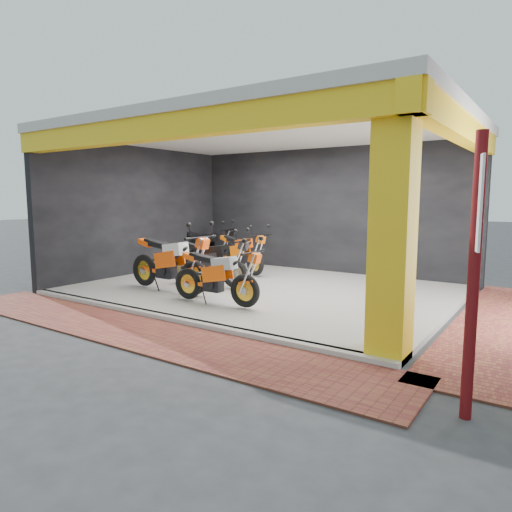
% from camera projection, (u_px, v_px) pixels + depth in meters
% --- Properties ---
extents(ground, '(80.00, 80.00, 0.00)m').
position_uv_depth(ground, '(208.00, 310.00, 8.78)').
color(ground, '#2D2D30').
rests_on(ground, ground).
extents(showroom_floor, '(8.00, 6.00, 0.10)m').
position_uv_depth(showroom_floor, '(265.00, 290.00, 10.42)').
color(showroom_floor, silver).
rests_on(showroom_floor, ground).
extents(showroom_ceiling, '(8.40, 6.40, 0.20)m').
position_uv_depth(showroom_ceiling, '(265.00, 131.00, 9.97)').
color(showroom_ceiling, beige).
rests_on(showroom_ceiling, corner_column).
extents(back_wall, '(8.20, 0.20, 3.50)m').
position_uv_depth(back_wall, '(325.00, 212.00, 12.75)').
color(back_wall, black).
rests_on(back_wall, ground).
extents(left_wall, '(0.20, 6.20, 3.50)m').
position_uv_depth(left_wall, '(140.00, 212.00, 12.48)').
color(left_wall, black).
rests_on(left_wall, ground).
extents(corner_column, '(0.50, 0.50, 3.50)m').
position_uv_depth(corner_column, '(393.00, 228.00, 5.86)').
color(corner_column, yellow).
rests_on(corner_column, ground).
extents(header_beam_front, '(8.40, 0.30, 0.40)m').
position_uv_depth(header_beam_front, '(167.00, 127.00, 7.54)').
color(header_beam_front, yellow).
rests_on(header_beam_front, corner_column).
extents(header_beam_right, '(0.30, 6.40, 0.40)m').
position_uv_depth(header_beam_right, '(462.00, 129.00, 7.78)').
color(header_beam_right, yellow).
rests_on(header_beam_right, corner_column).
extents(floor_kerb, '(8.00, 0.20, 0.10)m').
position_uv_depth(floor_kerb, '(170.00, 319.00, 7.94)').
color(floor_kerb, silver).
rests_on(floor_kerb, ground).
extents(paver_front, '(9.00, 1.40, 0.03)m').
position_uv_depth(paver_front, '(136.00, 331.00, 7.30)').
color(paver_front, brown).
rests_on(paver_front, ground).
extents(paver_right, '(1.40, 7.00, 0.03)m').
position_uv_depth(paver_right, '(501.00, 324.00, 7.75)').
color(paver_right, brown).
rests_on(paver_right, ground).
extents(signpost, '(0.13, 0.38, 2.75)m').
position_uv_depth(signpost, '(474.00, 266.00, 4.27)').
color(signpost, '#610E10').
rests_on(signpost, ground).
extents(moto_hero, '(2.46, 0.99, 1.49)m').
position_uv_depth(moto_hero, '(194.00, 261.00, 9.47)').
color(moto_hero, '#FE500A').
rests_on(moto_hero, showroom_floor).
extents(moto_row_a, '(2.12, 0.87, 1.28)m').
position_uv_depth(moto_row_a, '(245.00, 275.00, 8.36)').
color(moto_row_a, '#FF570A').
rests_on(moto_row_a, showroom_floor).
extents(moto_row_b, '(2.25, 1.11, 1.32)m').
position_uv_depth(moto_row_b, '(235.00, 260.00, 10.15)').
color(moto_row_b, black).
rests_on(moto_row_b, showroom_floor).
extents(moto_row_c, '(2.26, 1.34, 1.30)m').
position_uv_depth(moto_row_c, '(255.00, 252.00, 11.84)').
color(moto_row_c, '#E76109').
rests_on(moto_row_c, showroom_floor).
extents(moto_row_d, '(2.26, 1.10, 1.33)m').
position_uv_depth(moto_row_d, '(223.00, 244.00, 13.54)').
color(moto_row_d, black).
rests_on(moto_row_d, showroom_floor).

